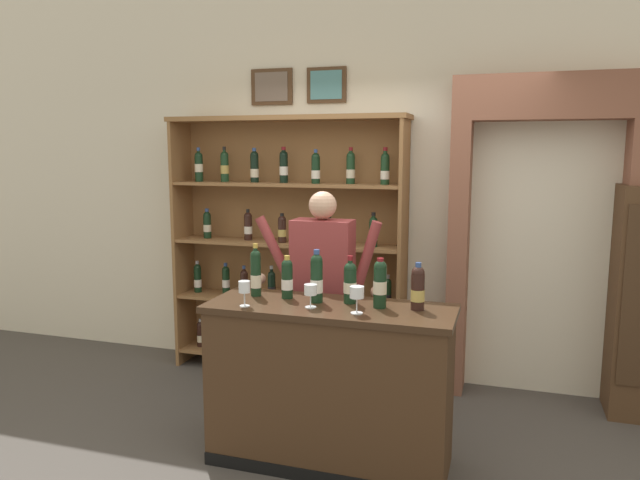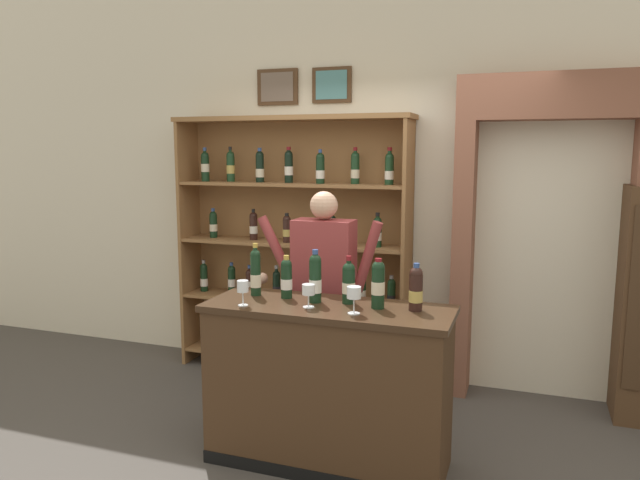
% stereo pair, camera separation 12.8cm
% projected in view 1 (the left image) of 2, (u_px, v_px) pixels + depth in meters
% --- Properties ---
extents(ground_plane, '(14.00, 14.00, 0.02)m').
position_uv_depth(ground_plane, '(332.00, 463.00, 3.74)').
color(ground_plane, '#47423D').
extents(back_wall, '(12.00, 0.19, 3.52)m').
position_uv_depth(back_wall, '(387.00, 171.00, 5.02)').
color(back_wall, beige).
rests_on(back_wall, ground).
extents(wine_shelf, '(2.07, 0.37, 2.21)m').
position_uv_depth(wine_shelf, '(288.00, 240.00, 5.12)').
color(wine_shelf, olive).
rests_on(wine_shelf, ground).
extents(archway_doorway, '(1.38, 0.45, 2.48)m').
position_uv_depth(archway_doorway, '(543.00, 217.00, 4.58)').
color(archway_doorway, brown).
rests_on(archway_doorway, ground).
extents(tasting_counter, '(1.50, 0.56, 1.01)m').
position_uv_depth(tasting_counter, '(330.00, 385.00, 3.66)').
color(tasting_counter, '#422B19').
rests_on(tasting_counter, ground).
extents(shopkeeper, '(0.93, 0.22, 1.66)m').
position_uv_depth(shopkeeper, '(322.00, 282.00, 4.15)').
color(shopkeeper, '#2D3347').
rests_on(shopkeeper, ground).
extents(tasting_bottle_chianti, '(0.07, 0.07, 0.34)m').
position_uv_depth(tasting_bottle_chianti, '(256.00, 273.00, 3.80)').
color(tasting_bottle_chianti, black).
rests_on(tasting_bottle_chianti, tasting_counter).
extents(tasting_bottle_brunello, '(0.07, 0.07, 0.27)m').
position_uv_depth(tasting_bottle_brunello, '(287.00, 278.00, 3.75)').
color(tasting_bottle_brunello, black).
rests_on(tasting_bottle_brunello, tasting_counter).
extents(tasting_bottle_grappa, '(0.08, 0.08, 0.33)m').
position_uv_depth(tasting_bottle_grappa, '(317.00, 278.00, 3.64)').
color(tasting_bottle_grappa, black).
rests_on(tasting_bottle_grappa, tasting_counter).
extents(tasting_bottle_vin_santo, '(0.08, 0.08, 0.29)m').
position_uv_depth(tasting_bottle_vin_santo, '(350.00, 282.00, 3.63)').
color(tasting_bottle_vin_santo, black).
rests_on(tasting_bottle_vin_santo, tasting_counter).
extents(tasting_bottle_super_tuscan, '(0.08, 0.08, 0.30)m').
position_uv_depth(tasting_bottle_super_tuscan, '(380.00, 283.00, 3.52)').
color(tasting_bottle_super_tuscan, black).
rests_on(tasting_bottle_super_tuscan, tasting_counter).
extents(tasting_bottle_prosecco, '(0.08, 0.08, 0.28)m').
position_uv_depth(tasting_bottle_prosecco, '(418.00, 288.00, 3.47)').
color(tasting_bottle_prosecco, black).
rests_on(tasting_bottle_prosecco, tasting_counter).
extents(wine_glass_center, '(0.08, 0.08, 0.14)m').
position_uv_depth(wine_glass_center, '(311.00, 291.00, 3.52)').
color(wine_glass_center, silver).
rests_on(wine_glass_center, tasting_counter).
extents(wine_glass_left, '(0.08, 0.08, 0.16)m').
position_uv_depth(wine_glass_left, '(357.00, 294.00, 3.39)').
color(wine_glass_left, silver).
rests_on(wine_glass_left, tasting_counter).
extents(wine_glass_spare, '(0.07, 0.07, 0.15)m').
position_uv_depth(wine_glass_spare, '(244.00, 288.00, 3.55)').
color(wine_glass_spare, silver).
rests_on(wine_glass_spare, tasting_counter).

